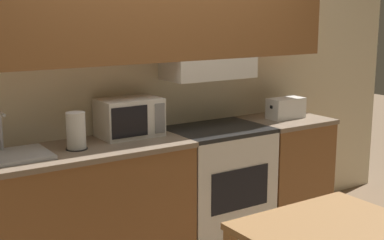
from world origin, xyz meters
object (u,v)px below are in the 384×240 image
at_px(stove_range, 217,185).
at_px(sink_basin, 8,155).
at_px(paper_towel_roll, 76,131).
at_px(microwave, 129,117).
at_px(toaster, 286,108).

height_order(stove_range, sink_basin, sink_basin).
relative_size(stove_range, paper_towel_roll, 3.81).
relative_size(microwave, toaster, 1.35).
xyz_separation_m(stove_range, paper_towel_roll, (-1.15, -0.02, 0.59)).
distance_m(microwave, toaster, 1.40).
distance_m(microwave, paper_towel_roll, 0.48).
distance_m(stove_range, microwave, 0.93).
bearing_deg(paper_towel_roll, toaster, 0.33).
xyz_separation_m(stove_range, microwave, (-0.69, 0.13, 0.60)).
distance_m(toaster, paper_towel_roll, 1.85).
relative_size(toaster, sink_basin, 0.66).
distance_m(stove_range, sink_basin, 1.66).
height_order(stove_range, microwave, microwave).
xyz_separation_m(sink_basin, paper_towel_roll, (0.44, -0.02, 0.10)).
xyz_separation_m(stove_range, sink_basin, (-1.59, 0.00, 0.48)).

